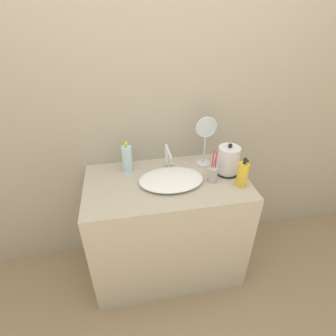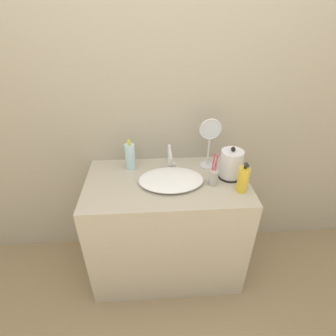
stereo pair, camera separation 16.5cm
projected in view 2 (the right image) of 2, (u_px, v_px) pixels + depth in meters
name	position (u px, v px, depth m)	size (l,w,h in m)	color
ground_plane	(170.00, 299.00, 1.91)	(12.00, 12.00, 0.00)	#997F5B
wall_back	(164.00, 97.00, 1.73)	(6.00, 0.04, 2.60)	#ADA38E
vanity_counter	(167.00, 228.00, 1.93)	(1.07, 0.59, 0.84)	#B7AD99
sink_basin	(171.00, 179.00, 1.68)	(0.42, 0.30, 0.04)	white
faucet	(170.00, 157.00, 1.76)	(0.06, 0.17, 0.18)	silver
electric_kettle	(231.00, 165.00, 1.70)	(0.16, 0.16, 0.22)	black
toothbrush_cup	(213.00, 177.00, 1.65)	(0.06, 0.06, 0.23)	#B7B2A8
lotion_bottle	(243.00, 179.00, 1.58)	(0.07, 0.07, 0.20)	gold
shampoo_bottle	(130.00, 156.00, 1.79)	(0.07, 0.07, 0.22)	silver
vanity_mirror	(210.00, 139.00, 1.75)	(0.15, 0.10, 0.36)	silver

